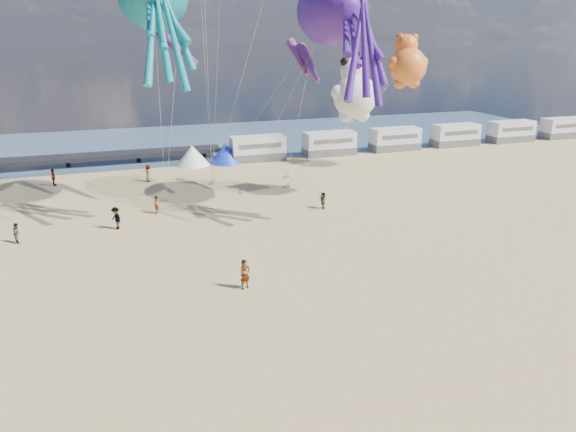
{
  "coord_description": "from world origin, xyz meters",
  "views": [
    {
      "loc": [
        -10.19,
        -19.99,
        14.27
      ],
      "look_at": [
        -1.48,
        6.0,
        4.74
      ],
      "focal_mm": 32.0,
      "sensor_mm": 36.0,
      "label": 1
    }
  ],
  "objects_px": {
    "motorhome_4": "(511,131)",
    "standing_person": "(245,274)",
    "tent_white": "(192,155)",
    "beachgoer_4": "(323,200)",
    "motorhome_1": "(329,144)",
    "windsock_left": "(177,48)",
    "beachgoer_1": "(17,233)",
    "kite_octopus_purple": "(332,11)",
    "sandbag_e": "(213,183)",
    "motorhome_3": "(455,135)",
    "tent_blue": "(226,153)",
    "kite_teddy_orange": "(408,67)",
    "motorhome_2": "(395,139)",
    "sandbag_c": "(287,187)",
    "sandbag_b": "(243,192)",
    "windsock_right": "(298,58)",
    "motorhome_0": "(258,148)",
    "beachgoer_5": "(156,205)",
    "kite_panda": "(355,96)",
    "beachgoer_0": "(148,173)",
    "motorhome_5": "(563,128)",
    "sandbag_d": "(287,177)",
    "windsock_mid": "(309,64)",
    "beachgoer_2": "(116,218)",
    "sandbag_a": "(166,200)",
    "beachgoer_3": "(53,177)"
  },
  "relations": [
    {
      "from": "beachgoer_2",
      "to": "beachgoer_4",
      "type": "distance_m",
      "value": 17.37
    },
    {
      "from": "beachgoer_0",
      "to": "beachgoer_5",
      "type": "relative_size",
      "value": 1.15
    },
    {
      "from": "motorhome_0",
      "to": "motorhome_2",
      "type": "distance_m",
      "value": 19.0
    },
    {
      "from": "tent_white",
      "to": "beachgoer_4",
      "type": "relative_size",
      "value": 2.69
    },
    {
      "from": "motorhome_2",
      "to": "beachgoer_3",
      "type": "xyz_separation_m",
      "value": [
        -41.79,
        -4.5,
        -0.63
      ]
    },
    {
      "from": "motorhome_2",
      "to": "sandbag_c",
      "type": "distance_m",
      "value": 23.32
    },
    {
      "from": "motorhome_2",
      "to": "beachgoer_4",
      "type": "bearing_deg",
      "value": -132.75
    },
    {
      "from": "beachgoer_3",
      "to": "sandbag_a",
      "type": "xyz_separation_m",
      "value": [
        10.24,
        -9.01,
        -0.76
      ]
    },
    {
      "from": "motorhome_1",
      "to": "windsock_left",
      "type": "height_order",
      "value": "windsock_left"
    },
    {
      "from": "sandbag_d",
      "to": "sandbag_e",
      "type": "distance_m",
      "value": 8.19
    },
    {
      "from": "motorhome_4",
      "to": "windsock_left",
      "type": "relative_size",
      "value": 1.06
    },
    {
      "from": "tent_white",
      "to": "motorhome_1",
      "type": "bearing_deg",
      "value": 0.0
    },
    {
      "from": "beachgoer_3",
      "to": "kite_octopus_purple",
      "type": "xyz_separation_m",
      "value": [
        24.0,
        -14.61,
        15.44
      ]
    },
    {
      "from": "beachgoer_5",
      "to": "windsock_right",
      "type": "relative_size",
      "value": 0.28
    },
    {
      "from": "motorhome_5",
      "to": "tent_blue",
      "type": "xyz_separation_m",
      "value": [
        -51.5,
        0.0,
        -0.3
      ]
    },
    {
      "from": "sandbag_b",
      "to": "windsock_right",
      "type": "bearing_deg",
      "value": -18.73
    },
    {
      "from": "sandbag_c",
      "to": "beachgoer_4",
      "type": "bearing_deg",
      "value": -82.97
    },
    {
      "from": "tent_blue",
      "to": "windsock_left",
      "type": "bearing_deg",
      "value": -115.16
    },
    {
      "from": "kite_teddy_orange",
      "to": "motorhome_3",
      "type": "bearing_deg",
      "value": 27.17
    },
    {
      "from": "beachgoer_5",
      "to": "kite_panda",
      "type": "distance_m",
      "value": 19.96
    },
    {
      "from": "motorhome_0",
      "to": "sandbag_d",
      "type": "bearing_deg",
      "value": -84.74
    },
    {
      "from": "windsock_right",
      "to": "kite_teddy_orange",
      "type": "bearing_deg",
      "value": 23.1
    },
    {
      "from": "tent_white",
      "to": "kite_octopus_purple",
      "type": "distance_m",
      "value": 26.04
    },
    {
      "from": "sandbag_e",
      "to": "motorhome_3",
      "type": "bearing_deg",
      "value": 14.29
    },
    {
      "from": "standing_person",
      "to": "windsock_left",
      "type": "bearing_deg",
      "value": 73.05
    },
    {
      "from": "beachgoer_0",
      "to": "motorhome_4",
      "type": "bearing_deg",
      "value": 98.1
    },
    {
      "from": "sandbag_b",
      "to": "tent_blue",
      "type": "bearing_deg",
      "value": 84.91
    },
    {
      "from": "motorhome_4",
      "to": "standing_person",
      "type": "xyz_separation_m",
      "value": [
        -47.8,
        -32.84,
        -0.57
      ]
    },
    {
      "from": "standing_person",
      "to": "windsock_right",
      "type": "xyz_separation_m",
      "value": [
        9.67,
        17.83,
        11.69
      ]
    },
    {
      "from": "windsock_mid",
      "to": "windsock_right",
      "type": "distance_m",
      "value": 1.72
    },
    {
      "from": "motorhome_0",
      "to": "tent_white",
      "type": "xyz_separation_m",
      "value": [
        -8.0,
        0.0,
        -0.3
      ]
    },
    {
      "from": "sandbag_b",
      "to": "kite_panda",
      "type": "relative_size",
      "value": 0.07
    },
    {
      "from": "beachgoer_4",
      "to": "kite_teddy_orange",
      "type": "bearing_deg",
      "value": 137.02
    },
    {
      "from": "tent_white",
      "to": "beachgoer_1",
      "type": "height_order",
      "value": "tent_white"
    },
    {
      "from": "windsock_right",
      "to": "motorhome_3",
      "type": "bearing_deg",
      "value": 29.46
    },
    {
      "from": "sandbag_c",
      "to": "sandbag_e",
      "type": "distance_m",
      "value": 7.76
    },
    {
      "from": "sandbag_d",
      "to": "kite_panda",
      "type": "xyz_separation_m",
      "value": [
        3.55,
        -8.49,
        9.23
      ]
    },
    {
      "from": "motorhome_0",
      "to": "standing_person",
      "type": "height_order",
      "value": "motorhome_0"
    },
    {
      "from": "motorhome_0",
      "to": "beachgoer_2",
      "type": "xyz_separation_m",
      "value": [
        -16.95,
        -19.7,
        -0.6
      ]
    },
    {
      "from": "tent_blue",
      "to": "kite_teddy_orange",
      "type": "height_order",
      "value": "kite_teddy_orange"
    },
    {
      "from": "motorhome_3",
      "to": "motorhome_1",
      "type": "bearing_deg",
      "value": 180.0
    },
    {
      "from": "motorhome_2",
      "to": "windsock_right",
      "type": "height_order",
      "value": "windsock_right"
    },
    {
      "from": "beachgoer_2",
      "to": "windsock_right",
      "type": "bearing_deg",
      "value": 78.14
    },
    {
      "from": "motorhome_2",
      "to": "sandbag_a",
      "type": "distance_m",
      "value": 34.35
    },
    {
      "from": "motorhome_1",
      "to": "windsock_left",
      "type": "relative_size",
      "value": 1.06
    },
    {
      "from": "beachgoer_1",
      "to": "kite_teddy_orange",
      "type": "relative_size",
      "value": 0.22
    },
    {
      "from": "beachgoer_1",
      "to": "kite_octopus_purple",
      "type": "height_order",
      "value": "kite_octopus_purple"
    },
    {
      "from": "kite_octopus_purple",
      "to": "windsock_right",
      "type": "bearing_deg",
      "value": 107.51
    },
    {
      "from": "motorhome_1",
      "to": "sandbag_d",
      "type": "bearing_deg",
      "value": -133.97
    },
    {
      "from": "kite_panda",
      "to": "motorhome_4",
      "type": "bearing_deg",
      "value": 47.18
    }
  ]
}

